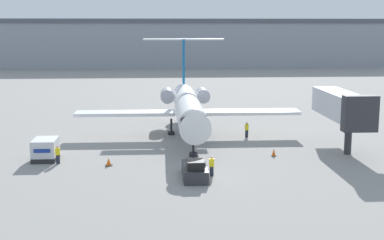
{
  "coord_description": "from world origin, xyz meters",
  "views": [
    {
      "loc": [
        -3.44,
        -42.9,
        12.58
      ],
      "look_at": [
        0.0,
        8.8,
        3.36
      ],
      "focal_mm": 50.0,
      "sensor_mm": 36.0,
      "label": 1
    }
  ],
  "objects_px": {
    "luggage_cart": "(45,150)",
    "worker_near_tug": "(212,166)",
    "pushback_tug": "(195,171)",
    "traffic_cone_left": "(109,162)",
    "worker_on_apron": "(58,154)",
    "worker_by_wing": "(247,129)",
    "jet_bridge": "(342,106)",
    "airplane_main": "(188,106)",
    "traffic_cone_right": "(274,152)"
  },
  "relations": [
    {
      "from": "pushback_tug",
      "to": "worker_near_tug",
      "type": "distance_m",
      "value": 1.59
    },
    {
      "from": "traffic_cone_left",
      "to": "jet_bridge",
      "type": "xyz_separation_m",
      "value": [
        23.2,
        5.05,
        4.11
      ]
    },
    {
      "from": "pushback_tug",
      "to": "traffic_cone_right",
      "type": "xyz_separation_m",
      "value": [
        8.24,
        7.18,
        -0.29
      ]
    },
    {
      "from": "worker_on_apron",
      "to": "pushback_tug",
      "type": "bearing_deg",
      "value": -24.61
    },
    {
      "from": "jet_bridge",
      "to": "traffic_cone_left",
      "type": "bearing_deg",
      "value": -167.73
    },
    {
      "from": "airplane_main",
      "to": "worker_by_wing",
      "type": "xyz_separation_m",
      "value": [
        6.59,
        -1.46,
        -2.52
      ]
    },
    {
      "from": "worker_on_apron",
      "to": "traffic_cone_left",
      "type": "distance_m",
      "value": 4.85
    },
    {
      "from": "worker_by_wing",
      "to": "worker_near_tug",
      "type": "bearing_deg",
      "value": -109.87
    },
    {
      "from": "pushback_tug",
      "to": "jet_bridge",
      "type": "xyz_separation_m",
      "value": [
        15.69,
        9.64,
        3.8
      ]
    },
    {
      "from": "worker_near_tug",
      "to": "worker_by_wing",
      "type": "xyz_separation_m",
      "value": [
        5.6,
        15.48,
        0.0
      ]
    },
    {
      "from": "traffic_cone_right",
      "to": "worker_near_tug",
      "type": "bearing_deg",
      "value": -135.64
    },
    {
      "from": "luggage_cart",
      "to": "traffic_cone_right",
      "type": "relative_size",
      "value": 4.14
    },
    {
      "from": "worker_by_wing",
      "to": "traffic_cone_left",
      "type": "distance_m",
      "value": 18.54
    },
    {
      "from": "pushback_tug",
      "to": "traffic_cone_right",
      "type": "height_order",
      "value": "pushback_tug"
    },
    {
      "from": "airplane_main",
      "to": "pushback_tug",
      "type": "relative_size",
      "value": 5.7
    },
    {
      "from": "airplane_main",
      "to": "traffic_cone_left",
      "type": "relative_size",
      "value": 36.63
    },
    {
      "from": "luggage_cart",
      "to": "pushback_tug",
      "type": "bearing_deg",
      "value": -27.33
    },
    {
      "from": "airplane_main",
      "to": "traffic_cone_right",
      "type": "relative_size",
      "value": 34.6
    },
    {
      "from": "worker_near_tug",
      "to": "traffic_cone_right",
      "type": "height_order",
      "value": "worker_near_tug"
    },
    {
      "from": "worker_by_wing",
      "to": "traffic_cone_right",
      "type": "height_order",
      "value": "worker_by_wing"
    },
    {
      "from": "luggage_cart",
      "to": "worker_by_wing",
      "type": "xyz_separation_m",
      "value": [
        20.68,
        8.99,
        -0.1
      ]
    },
    {
      "from": "worker_near_tug",
      "to": "worker_on_apron",
      "type": "distance_m",
      "value": 14.59
    },
    {
      "from": "luggage_cart",
      "to": "worker_near_tug",
      "type": "height_order",
      "value": "luggage_cart"
    },
    {
      "from": "worker_near_tug",
      "to": "worker_by_wing",
      "type": "bearing_deg",
      "value": 70.13
    },
    {
      "from": "airplane_main",
      "to": "worker_near_tug",
      "type": "bearing_deg",
      "value": -86.63
    },
    {
      "from": "traffic_cone_left",
      "to": "luggage_cart",
      "type": "bearing_deg",
      "value": 158.15
    },
    {
      "from": "worker_on_apron",
      "to": "traffic_cone_left",
      "type": "xyz_separation_m",
      "value": [
        4.71,
        -1.01,
        -0.55
      ]
    },
    {
      "from": "airplane_main",
      "to": "worker_near_tug",
      "type": "xyz_separation_m",
      "value": [
        1.0,
        -16.94,
        -2.52
      ]
    },
    {
      "from": "worker_near_tug",
      "to": "jet_bridge",
      "type": "height_order",
      "value": "jet_bridge"
    },
    {
      "from": "airplane_main",
      "to": "luggage_cart",
      "type": "height_order",
      "value": "airplane_main"
    },
    {
      "from": "pushback_tug",
      "to": "worker_by_wing",
      "type": "height_order",
      "value": "pushback_tug"
    },
    {
      "from": "pushback_tug",
      "to": "worker_on_apron",
      "type": "xyz_separation_m",
      "value": [
        -12.22,
        5.6,
        0.24
      ]
    },
    {
      "from": "pushback_tug",
      "to": "traffic_cone_left",
      "type": "height_order",
      "value": "pushback_tug"
    },
    {
      "from": "worker_near_tug",
      "to": "pushback_tug",
      "type": "bearing_deg",
      "value": -159.34
    },
    {
      "from": "airplane_main",
      "to": "jet_bridge",
      "type": "relative_size",
      "value": 2.23
    },
    {
      "from": "luggage_cart",
      "to": "jet_bridge",
      "type": "height_order",
      "value": "jet_bridge"
    },
    {
      "from": "jet_bridge",
      "to": "worker_near_tug",
      "type": "bearing_deg",
      "value": -147.43
    },
    {
      "from": "worker_by_wing",
      "to": "jet_bridge",
      "type": "height_order",
      "value": "jet_bridge"
    },
    {
      "from": "traffic_cone_left",
      "to": "jet_bridge",
      "type": "relative_size",
      "value": 0.06
    },
    {
      "from": "pushback_tug",
      "to": "jet_bridge",
      "type": "bearing_deg",
      "value": 31.57
    },
    {
      "from": "pushback_tug",
      "to": "traffic_cone_left",
      "type": "relative_size",
      "value": 6.43
    },
    {
      "from": "pushback_tug",
      "to": "worker_near_tug",
      "type": "xyz_separation_m",
      "value": [
        1.46,
        0.55,
        0.27
      ]
    },
    {
      "from": "luggage_cart",
      "to": "worker_near_tug",
      "type": "distance_m",
      "value": 16.43
    },
    {
      "from": "jet_bridge",
      "to": "airplane_main",
      "type": "bearing_deg",
      "value": 152.71
    },
    {
      "from": "airplane_main",
      "to": "traffic_cone_left",
      "type": "distance_m",
      "value": 15.48
    },
    {
      "from": "luggage_cart",
      "to": "traffic_cone_left",
      "type": "distance_m",
      "value": 6.62
    },
    {
      "from": "luggage_cart",
      "to": "worker_near_tug",
      "type": "xyz_separation_m",
      "value": [
        15.09,
        -6.49,
        -0.1
      ]
    },
    {
      "from": "airplane_main",
      "to": "pushback_tug",
      "type": "height_order",
      "value": "airplane_main"
    },
    {
      "from": "worker_on_apron",
      "to": "airplane_main",
      "type": "bearing_deg",
      "value": 43.16
    },
    {
      "from": "luggage_cart",
      "to": "worker_on_apron",
      "type": "distance_m",
      "value": 2.02
    }
  ]
}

